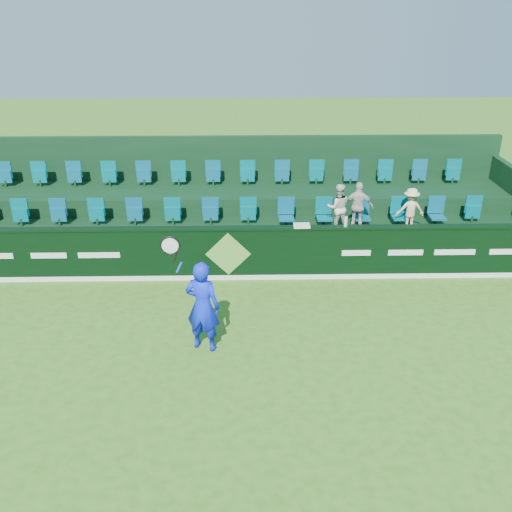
{
  "coord_description": "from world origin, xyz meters",
  "views": [
    {
      "loc": [
        0.42,
        -8.57,
        6.46
      ],
      "look_at": [
        0.65,
        2.8,
        1.15
      ],
      "focal_mm": 40.0,
      "sensor_mm": 36.0,
      "label": 1
    }
  ],
  "objects_px": {
    "spectator_left": "(338,207)",
    "towel": "(302,226)",
    "drinks_bottle": "(346,222)",
    "spectator_right": "(410,209)",
    "tennis_player": "(202,306)",
    "spectator_middle": "(358,207)"
  },
  "relations": [
    {
      "from": "spectator_left",
      "to": "spectator_right",
      "type": "xyz_separation_m",
      "value": [
        1.87,
        0.0,
        -0.06
      ]
    },
    {
      "from": "spectator_middle",
      "to": "spectator_left",
      "type": "bearing_deg",
      "value": 12.45
    },
    {
      "from": "tennis_player",
      "to": "spectator_left",
      "type": "relative_size",
      "value": 2.03
    },
    {
      "from": "tennis_player",
      "to": "towel",
      "type": "distance_m",
      "value": 3.76
    },
    {
      "from": "spectator_left",
      "to": "spectator_right",
      "type": "height_order",
      "value": "spectator_left"
    },
    {
      "from": "drinks_bottle",
      "to": "spectator_right",
      "type": "bearing_deg",
      "value": 31.12
    },
    {
      "from": "towel",
      "to": "drinks_bottle",
      "type": "height_order",
      "value": "drinks_bottle"
    },
    {
      "from": "spectator_left",
      "to": "spectator_middle",
      "type": "relative_size",
      "value": 0.97
    },
    {
      "from": "tennis_player",
      "to": "drinks_bottle",
      "type": "xyz_separation_m",
      "value": [
        3.23,
        3.03,
        0.52
      ]
    },
    {
      "from": "towel",
      "to": "drinks_bottle",
      "type": "bearing_deg",
      "value": 0.0
    },
    {
      "from": "tennis_player",
      "to": "spectator_left",
      "type": "distance_m",
      "value": 5.27
    },
    {
      "from": "spectator_middle",
      "to": "spectator_right",
      "type": "bearing_deg",
      "value": -167.55
    },
    {
      "from": "spectator_right",
      "to": "spectator_middle",
      "type": "bearing_deg",
      "value": -0.92
    },
    {
      "from": "tennis_player",
      "to": "spectator_middle",
      "type": "height_order",
      "value": "tennis_player"
    },
    {
      "from": "tennis_player",
      "to": "drinks_bottle",
      "type": "relative_size",
      "value": 10.25
    },
    {
      "from": "spectator_right",
      "to": "towel",
      "type": "distance_m",
      "value": 3.11
    },
    {
      "from": "spectator_left",
      "to": "towel",
      "type": "xyz_separation_m",
      "value": [
        -1.04,
        -1.12,
        -0.04
      ]
    },
    {
      "from": "towel",
      "to": "spectator_right",
      "type": "bearing_deg",
      "value": 21.1
    },
    {
      "from": "spectator_left",
      "to": "spectator_right",
      "type": "relative_size",
      "value": 1.11
    },
    {
      "from": "spectator_left",
      "to": "spectator_middle",
      "type": "distance_m",
      "value": 0.52
    },
    {
      "from": "tennis_player",
      "to": "spectator_middle",
      "type": "bearing_deg",
      "value": 47.98
    },
    {
      "from": "tennis_player",
      "to": "towel",
      "type": "height_order",
      "value": "tennis_player"
    }
  ]
}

